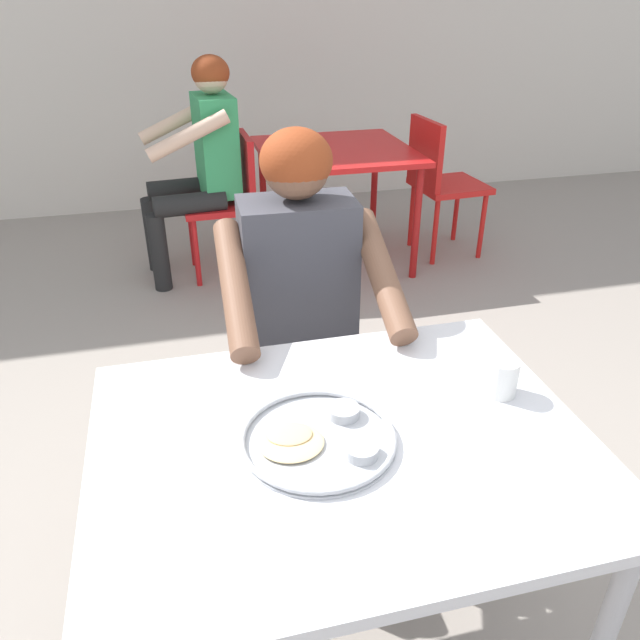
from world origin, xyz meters
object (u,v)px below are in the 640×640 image
Objects in this scene: table_foreground at (342,468)px; patron_background at (201,151)px; diner_foreground at (304,307)px; drinking_cup at (502,376)px; chair_red_right at (439,177)px; chair_red_left at (230,195)px; chair_foreground at (293,343)px; table_background_red at (335,161)px; thali_tray at (319,438)px.

patron_background is (-0.10, 2.57, 0.08)m from table_foreground.
drinking_cup is at bearing -57.58° from diner_foreground.
diner_foreground reaches higher than chair_red_right.
diner_foreground is at bearing -124.17° from chair_red_right.
chair_red_left is 0.95× the size of chair_red_right.
drinking_cup is at bearing 9.95° from table_foreground.
diner_foreground is at bearing 84.98° from table_foreground.
chair_foreground is 0.67× the size of patron_background.
diner_foreground is 2.07m from table_background_red.
table_background_red is at bearing 72.11° from diner_foreground.
diner_foreground is at bearing -89.58° from chair_red_left.
diner_foreground reaches higher than thali_tray.
table_foreground is 2.67m from table_background_red.
chair_red_left is (-0.02, 1.71, 0.00)m from chair_foreground.
drinking_cup is at bearing -65.87° from chair_foreground.
table_background_red is at bearing 0.63° from patron_background.
patron_background is at bearing 169.14° from chair_red_left.
patron_background reaches higher than chair_red_right.
diner_foreground reaches higher than drinking_cup.
chair_red_left reaches higher than table_background_red.
thali_tray is at bearing -106.01° from table_background_red.
diner_foreground is at bearing 80.22° from thali_tray.
thali_tray reaches higher than table_background_red.
chair_foreground reaches higher than table_foreground.
drinking_cup is 0.10× the size of chair_red_right.
drinking_cup reaches higher than chair_red_left.
drinking_cup is 0.10× the size of table_background_red.
chair_red_right reaches higher than drinking_cup.
chair_foreground is 1.01× the size of chair_red_left.
chair_red_left is (-0.65, -0.04, -0.15)m from table_background_red.
diner_foreground reaches higher than table_foreground.
chair_red_left is at bearing 90.63° from chair_foreground.
patron_background is (-0.79, -0.01, 0.11)m from table_background_red.
thali_tray is 0.36× the size of table_background_red.
drinking_cup is 0.07× the size of patron_background.
thali_tray is (-0.05, 0.00, 0.09)m from table_foreground.
thali_tray reaches higher than table_foreground.
thali_tray is at bearing -88.90° from patron_background.
chair_foreground is at bearing 85.95° from table_foreground.
drinking_cup is 0.07× the size of diner_foreground.
chair_red_left is at bearing 89.10° from table_foreground.
thali_tray is at bearing -92.06° from chair_red_left.
patron_background reaches higher than diner_foreground.
diner_foreground is 1.96m from patron_background.
chair_red_right is at bearing 60.95° from thali_tray.
patron_background is at bearing 92.25° from table_foreground.
table_foreground is 2.85m from chair_red_right.
thali_tray is 0.27× the size of diner_foreground.
chair_red_right is at bearing 52.64° from chair_foreground.
chair_foreground is at bearing -109.80° from table_background_red.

